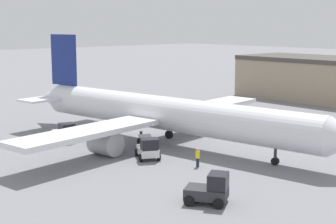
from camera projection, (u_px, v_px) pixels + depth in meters
ground_plane at (168, 144)px, 53.87m from camera, size 400.00×400.00×0.00m
airplane at (160, 113)px, 53.98m from camera, size 41.28×35.47×11.22m
ground_crew_worker at (198, 157)px, 45.29m from camera, size 0.37×0.37×1.68m
baggage_tug at (65, 133)px, 55.04m from camera, size 3.51×2.35×2.09m
belt_loader_truck at (148, 149)px, 47.98m from camera, size 3.45×3.07×2.07m
pushback_tug at (210, 189)px, 36.03m from camera, size 3.52×3.32×2.23m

